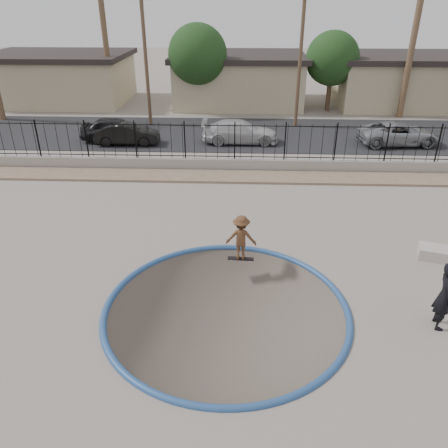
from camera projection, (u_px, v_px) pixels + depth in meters
The scene contains 24 objects.
ground at pixel (235, 178), 24.46m from camera, with size 120.00×120.00×2.20m, color gray.
bowl_pit at pixel (226, 309), 12.42m from camera, with size 6.84×6.84×1.80m, color #4C443A, non-canonical shape.
coping_ring at pixel (226, 309), 12.42m from camera, with size 7.04×7.04×0.20m, color navy.
rock_strip at pixel (234, 177), 21.44m from camera, with size 42.00×1.60×0.11m, color #977D63.
retaining_wall at pixel (234, 164), 22.30m from camera, with size 42.00×0.45×0.60m, color gray.
fence at pixel (235, 141), 21.75m from camera, with size 40.00×0.04×1.80m.
street at pixel (236, 134), 28.38m from camera, with size 90.00×8.00×0.04m, color black.
house_west at pixel (59, 77), 36.45m from camera, with size 11.60×8.60×3.90m.
house_center at pixel (239, 78), 35.90m from camera, with size 10.60×8.60×3.90m.
house_east at pixel (411, 80), 35.38m from camera, with size 12.60×8.60×3.90m.
palm_mid at pixel (103, 16), 31.88m from camera, with size 2.30×2.30×9.30m.
palm_right at pixel (419, 7), 29.00m from camera, with size 2.30×2.30×10.30m.
utility_pole_left at pixel (145, 53), 28.21m from camera, with size 1.70×0.24×9.00m.
utility_pole_mid at pixel (301, 49), 27.73m from camera, with size 1.70×0.24×9.50m.
street_tree_left at pixel (198, 54), 31.88m from camera, with size 4.32×4.32×6.36m.
street_tree_mid at pixel (332, 59), 32.56m from camera, with size 3.96×3.96×5.83m.
skater at pixel (241, 240), 14.36m from camera, with size 1.01×0.58×1.56m, color brown.
skateboard at pixel (241, 259), 14.69m from camera, with size 0.89×0.26×0.08m.
videographer at pixel (445, 296), 11.35m from camera, with size 0.71×0.47×1.96m, color black.
concrete_ledge at pixel (444, 254), 14.67m from camera, with size 1.60×0.70×0.40m, color #A89C95.
car_a at pixel (116, 129), 26.53m from camera, with size 1.70×4.22×1.44m, color black.
car_b at pixel (127, 134), 26.00m from camera, with size 1.32×3.78×1.25m, color black.
car_c at pixel (240, 132), 26.28m from camera, with size 1.87×4.59×1.33m, color silver.
car_d at pixel (399, 133), 25.93m from camera, with size 2.20×4.78×1.33m, color #92959A.
Camera 1 is at (0.35, -10.91, 7.87)m, focal length 35.00 mm.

